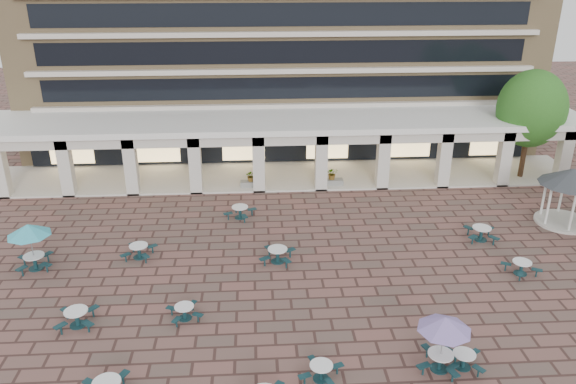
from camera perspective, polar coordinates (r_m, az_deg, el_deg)
The scene contains 17 objects.
ground at distance 27.51m, azimuth 1.91°, elevation -9.77°, with size 120.00×120.00×0.00m, color brown.
retail_arcade at distance 39.72m, azimuth -0.02°, elevation 5.57°, with size 42.00×6.60×4.40m.
picnic_table_0 at distance 26.46m, azimuth -20.67°, elevation -11.75°, with size 1.81×1.81×0.76m.
picnic_table_2 at distance 22.26m, azimuth 3.39°, elevation -17.65°, with size 1.84×1.84×0.67m.
picnic_table_3 at distance 23.73m, azimuth 17.42°, elevation -15.88°, with size 1.67×1.67×0.66m.
picnic_table_4 at distance 30.90m, azimuth -24.84°, elevation -3.67°, with size 2.18×2.18×2.51m.
picnic_table_6 at distance 22.41m, azimuth 15.62°, elevation -12.95°, with size 2.08×2.08×2.41m.
picnic_table_7 at distance 30.77m, azimuth 22.63°, elevation -7.00°, with size 1.87×1.87×0.71m.
picnic_table_8 at distance 25.68m, azimuth -10.48°, elevation -11.81°, with size 1.74×1.74×0.65m.
picnic_table_9 at distance 34.38m, azimuth -4.89°, elevation -1.94°, with size 2.05×2.05×0.75m.
picnic_table_10 at distance 29.48m, azimuth -1.07°, elevation -6.30°, with size 2.00×2.00×0.77m.
picnic_table_12 at distance 30.90m, azimuth -14.90°, elevation -5.73°, with size 1.84×1.84×0.74m.
picnic_table_13 at distance 33.45m, azimuth 19.04°, elevation -3.90°, with size 1.95×1.95×0.79m.
gazebo at distance 36.69m, azimuth 26.82°, elevation 0.84°, with size 3.70×3.70×3.44m.
tree_east_c at distance 42.47m, azimuth 23.50°, elevation 7.75°, with size 4.68×4.68×7.80m.
planter_left at distance 38.69m, azimuth -3.76°, elevation 1.15°, with size 1.50×0.64×1.29m.
planter_right at distance 39.03m, azimuth 4.51°, elevation 1.42°, with size 1.50×0.68×1.36m.
Camera 1 is at (-2.33, -23.03, 14.88)m, focal length 35.00 mm.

